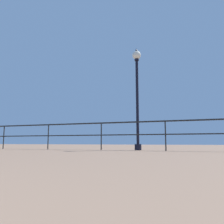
# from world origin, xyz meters

# --- Properties ---
(pier_railing) EXTENTS (21.63, 0.05, 1.04)m
(pier_railing) POSITION_xyz_m (-0.00, 9.61, 0.78)
(pier_railing) COLOR black
(pier_railing) RESTS_ON ground_plane
(lamppost_center) EXTENTS (0.33, 0.33, 3.92)m
(lamppost_center) POSITION_xyz_m (0.16, 9.89, 2.38)
(lamppost_center) COLOR black
(lamppost_center) RESTS_ON ground_plane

